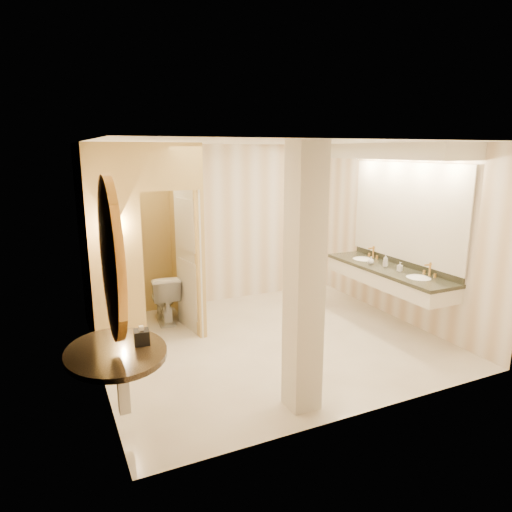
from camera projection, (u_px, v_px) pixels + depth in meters
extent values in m
plane|color=white|center=(270.00, 341.00, 6.37)|extent=(4.50, 4.50, 0.00)
plane|color=white|center=(271.00, 142.00, 5.76)|extent=(4.50, 4.50, 0.00)
cube|color=white|center=(218.00, 225.00, 7.83)|extent=(4.50, 0.02, 2.70)
cube|color=white|center=(366.00, 286.00, 4.30)|extent=(4.50, 0.02, 2.70)
cube|color=white|center=(93.00, 264.00, 5.14)|extent=(0.02, 4.00, 2.70)
cube|color=white|center=(401.00, 234.00, 6.99)|extent=(0.02, 4.00, 2.70)
cube|color=tan|center=(185.00, 236.00, 6.84)|extent=(0.10, 1.50, 2.70)
cube|color=tan|center=(116.00, 253.00, 5.71)|extent=(0.65, 0.10, 2.70)
cube|color=tan|center=(169.00, 167.00, 5.77)|extent=(0.80, 0.10, 0.60)
cube|color=silver|center=(189.00, 261.00, 6.57)|extent=(0.17, 0.80, 2.10)
cylinder|color=gold|center=(115.00, 238.00, 5.61)|extent=(0.03, 0.03, 0.30)
cone|color=silver|center=(114.00, 222.00, 5.56)|extent=(0.14, 0.14, 0.14)
cube|color=silver|center=(388.00, 277.00, 6.92)|extent=(0.60, 2.26, 0.24)
cube|color=black|center=(388.00, 269.00, 6.89)|extent=(0.64, 2.30, 0.05)
cube|color=black|center=(403.00, 263.00, 6.99)|extent=(0.03, 2.26, 0.10)
ellipsoid|color=white|center=(418.00, 281.00, 6.35)|extent=(0.40, 0.44, 0.15)
cylinder|color=gold|center=(430.00, 270.00, 6.41)|extent=(0.03, 0.03, 0.22)
ellipsoid|color=white|center=(363.00, 262.00, 7.43)|extent=(0.40, 0.44, 0.15)
cylinder|color=gold|center=(373.00, 253.00, 7.49)|extent=(0.03, 0.03, 0.22)
cube|color=white|center=(407.00, 212.00, 6.81)|extent=(0.03, 2.26, 1.40)
cube|color=silver|center=(397.00, 151.00, 6.49)|extent=(0.75, 2.46, 0.22)
cylinder|color=black|center=(116.00, 352.00, 4.05)|extent=(1.10, 1.10, 0.05)
cube|color=silver|center=(123.00, 382.00, 4.14)|extent=(0.10, 0.10, 0.60)
cylinder|color=gold|center=(111.00, 259.00, 3.87)|extent=(0.07, 1.10, 1.10)
cylinder|color=white|center=(116.00, 259.00, 3.88)|extent=(0.02, 0.88, 0.88)
cube|color=silver|center=(304.00, 281.00, 4.48)|extent=(0.31, 0.31, 2.70)
cube|color=black|center=(142.00, 337.00, 4.15)|extent=(0.15, 0.15, 0.13)
imported|color=white|center=(164.00, 298.00, 7.05)|extent=(0.49, 0.78, 0.76)
imported|color=beige|center=(400.00, 267.00, 6.66)|extent=(0.08, 0.08, 0.14)
imported|color=silver|center=(371.00, 260.00, 7.05)|extent=(0.13, 0.13, 0.13)
imported|color=#C6B28C|center=(385.00, 261.00, 6.91)|extent=(0.09, 0.09, 0.19)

